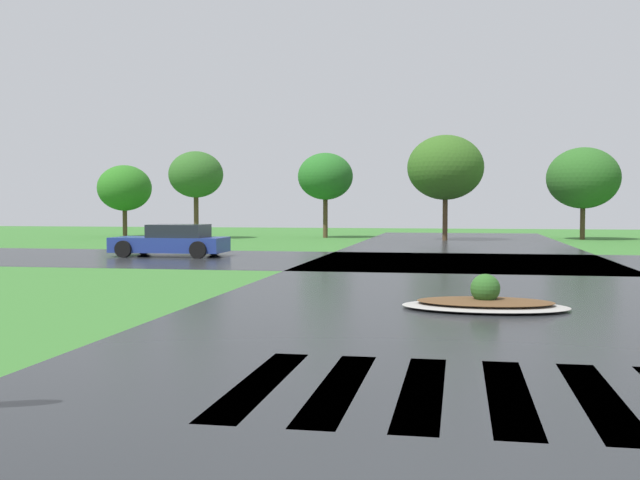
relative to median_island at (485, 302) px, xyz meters
name	(u,v)px	position (x,y,z in m)	size (l,w,h in m)	color
asphalt_roadway	(463,311)	(-0.42, -0.33, -0.13)	(10.52, 80.00, 0.01)	#232628
asphalt_cross_road	(461,262)	(-0.42, 12.13, -0.13)	(90.00, 9.47, 0.01)	#232628
crosswalk_stripes	(465,392)	(-0.42, -6.53, -0.13)	(4.95, 3.31, 0.01)	white
median_island	(485,302)	(0.00, 0.00, 0.00)	(3.15, 1.78, 0.68)	#9E9B93
car_silver_hatch	(172,241)	(-11.41, 13.01, 0.45)	(4.35, 2.16, 1.24)	navy
background_treeline	(446,175)	(-1.23, 29.09, 3.54)	(36.89, 6.54, 5.88)	#4C3823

